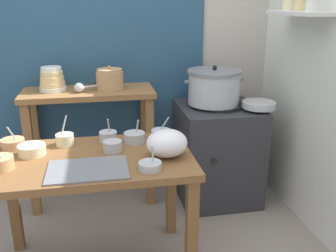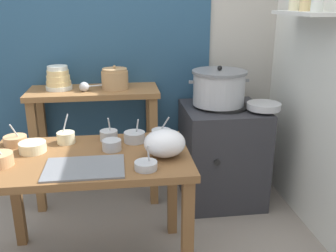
{
  "view_description": "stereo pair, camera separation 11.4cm",
  "coord_description": "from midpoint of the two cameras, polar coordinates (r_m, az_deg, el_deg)",
  "views": [
    {
      "loc": [
        -0.05,
        -1.93,
        1.53
      ],
      "look_at": [
        0.34,
        0.14,
        0.82
      ],
      "focal_mm": 40.08,
      "sensor_mm": 36.0,
      "label": 1
    },
    {
      "loc": [
        0.06,
        -1.95,
        1.53
      ],
      "look_at": [
        0.34,
        0.14,
        0.82
      ],
      "focal_mm": 40.08,
      "sensor_mm": 36.0,
      "label": 2
    }
  ],
  "objects": [
    {
      "name": "wide_pan",
      "position": [
        2.81,
        15.5,
        2.93
      ],
      "size": [
        0.24,
        0.24,
        0.05
      ],
      "primitive_type": "cylinder",
      "color": "#B7BABF",
      "rests_on": "stove_block"
    },
    {
      "name": "steamer_pot",
      "position": [
        2.84,
        8.89,
        5.8
      ],
      "size": [
        0.46,
        0.41,
        0.29
      ],
      "color": "#B7BABF",
      "rests_on": "stove_block"
    },
    {
      "name": "prep_bowl_4",
      "position": [
        2.09,
        -22.84,
        -4.66
      ],
      "size": [
        0.14,
        0.14,
        0.17
      ],
      "color": "tan",
      "rests_on": "prep_table"
    },
    {
      "name": "prep_bowl_2",
      "position": [
        2.35,
        -20.94,
        -2.03
      ],
      "size": [
        0.13,
        0.13,
        0.14
      ],
      "color": "tan",
      "rests_on": "prep_table"
    },
    {
      "name": "prep_bowl_8",
      "position": [
        2.27,
        0.41,
        -1.31
      ],
      "size": [
        0.12,
        0.12,
        0.15
      ],
      "color": "#B7BABF",
      "rests_on": "prep_table"
    },
    {
      "name": "ladle",
      "position": [
        2.78,
        -11.25,
        5.89
      ],
      "size": [
        0.28,
        0.12,
        0.07
      ],
      "color": "#B7BABF",
      "rests_on": "back_shelf_table"
    },
    {
      "name": "plastic_bag",
      "position": [
        2.02,
        1.1,
        -2.63
      ],
      "size": [
        0.23,
        0.2,
        0.15
      ],
      "primitive_type": "ellipsoid",
      "color": "white",
      "rests_on": "prep_table"
    },
    {
      "name": "wall_back",
      "position": [
        3.04,
        -6.38,
        14.24
      ],
      "size": [
        4.4,
        0.12,
        2.6
      ],
      "color": "#B2ADA3",
      "rests_on": "ground"
    },
    {
      "name": "prep_table",
      "position": [
        2.14,
        -10.12,
        -7.16
      ],
      "size": [
        1.1,
        0.66,
        0.72
      ],
      "color": "brown",
      "rests_on": "ground"
    },
    {
      "name": "stove_block",
      "position": [
        3.0,
        9.24,
        -4.14
      ],
      "size": [
        0.6,
        0.61,
        0.78
      ],
      "color": "#2D2D33",
      "rests_on": "ground"
    },
    {
      "name": "prep_bowl_7",
      "position": [
        2.25,
        -3.68,
        -1.61
      ],
      "size": [
        0.13,
        0.13,
        0.15
      ],
      "color": "#B7BABF",
      "rests_on": "prep_table"
    },
    {
      "name": "prep_bowl_6",
      "position": [
        2.14,
        -7.05,
        -2.84
      ],
      "size": [
        0.11,
        0.11,
        0.06
      ],
      "color": "#B7BABF",
      "rests_on": "prep_table"
    },
    {
      "name": "clay_pot",
      "position": [
        2.82,
        -6.94,
        7.14
      ],
      "size": [
        0.2,
        0.2,
        0.18
      ],
      "color": "tan",
      "rests_on": "back_shelf_table"
    },
    {
      "name": "prep_bowl_5",
      "position": [
        2.29,
        -13.91,
        -1.65
      ],
      "size": [
        0.11,
        0.11,
        0.17
      ],
      "color": "beige",
      "rests_on": "prep_table"
    },
    {
      "name": "prep_bowl_0",
      "position": [
        1.89,
        -1.65,
        -5.96
      ],
      "size": [
        0.12,
        0.12,
        0.14
      ],
      "color": "#B7BABF",
      "rests_on": "prep_table"
    },
    {
      "name": "back_shelf_table",
      "position": [
        2.9,
        -9.9,
        1.27
      ],
      "size": [
        0.96,
        0.4,
        0.9
      ],
      "color": "olive",
      "rests_on": "ground"
    },
    {
      "name": "bowl_stack_enamel",
      "position": [
        2.88,
        -15.24,
        6.92
      ],
      "size": [
        0.19,
        0.19,
        0.18
      ],
      "color": "silver",
      "rests_on": "back_shelf_table"
    },
    {
      "name": "serving_tray",
      "position": [
        1.94,
        -10.94,
        -6.27
      ],
      "size": [
        0.4,
        0.28,
        0.01
      ],
      "primitive_type": "cube",
      "color": "slate",
      "rests_on": "prep_table"
    },
    {
      "name": "prep_bowl_3",
      "position": [
        2.21,
        -18.52,
        -3.01
      ],
      "size": [
        0.15,
        0.15,
        0.06
      ],
      "color": "beige",
      "rests_on": "prep_table"
    },
    {
      "name": "prep_bowl_1",
      "position": [
        2.29,
        -7.6,
        -1.36
      ],
      "size": [
        0.11,
        0.11,
        0.15
      ],
      "color": "#B7BABF",
      "rests_on": "prep_table"
    }
  ]
}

